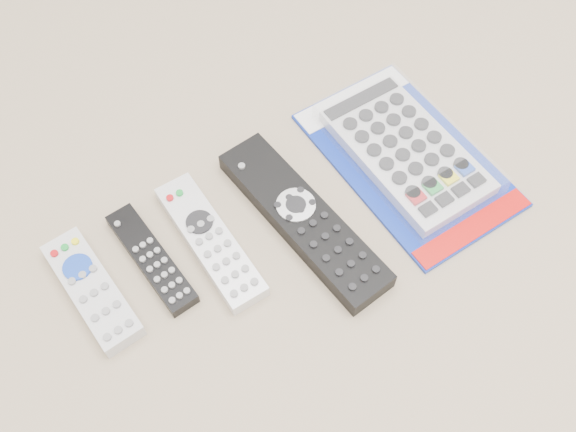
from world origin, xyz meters
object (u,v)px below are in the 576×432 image
remote_slim_black (152,259)px  remote_silver_dvd (210,241)px  remote_large_black (303,219)px  jumbo_remote_packaged (406,150)px  remote_small_grey (92,290)px

remote_slim_black → remote_silver_dvd: size_ratio=0.83×
remote_silver_dvd → remote_slim_black: bearing=165.6°
remote_large_black → jumbo_remote_packaged: (0.17, 0.01, 0.00)m
remote_slim_black → jumbo_remote_packaged: bearing=-10.8°
remote_silver_dvd → remote_large_black: remote_large_black is taller
remote_slim_black → remote_large_black: bearing=-20.8°
remote_silver_dvd → jumbo_remote_packaged: bearing=-5.3°
remote_slim_black → remote_silver_dvd: bearing=-18.0°
remote_slim_black → remote_silver_dvd: (0.07, -0.02, 0.00)m
remote_small_grey → remote_large_black: size_ratio=0.60×
remote_small_grey → remote_slim_black: size_ratio=1.02×
remote_small_grey → jumbo_remote_packaged: 0.42m
remote_silver_dvd → jumbo_remote_packaged: 0.28m
remote_small_grey → remote_silver_dvd: remote_small_grey is taller
remote_slim_black → remote_large_black: 0.19m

